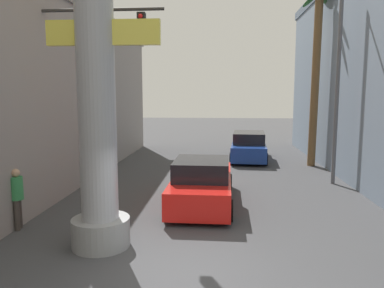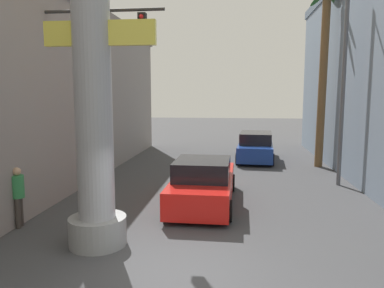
% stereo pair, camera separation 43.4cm
% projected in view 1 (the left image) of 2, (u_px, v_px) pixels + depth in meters
% --- Properties ---
extents(ground_plane, '(84.50, 84.50, 0.00)m').
position_uv_depth(ground_plane, '(202.00, 173.00, 17.45)').
color(ground_plane, '#424244').
extents(neon_sign_pole, '(2.95, 1.39, 9.85)m').
position_uv_depth(neon_sign_pole, '(96.00, 68.00, 8.53)').
color(neon_sign_pole, '#9E9EA3').
rests_on(neon_sign_pole, ground).
extents(street_lamp, '(2.35, 0.28, 7.96)m').
position_uv_depth(street_lamp, '(330.00, 67.00, 14.87)').
color(street_lamp, '#59595E').
rests_on(street_lamp, ground).
extents(traffic_light_mast, '(4.71, 0.32, 6.31)m').
position_uv_depth(traffic_light_mast, '(61.00, 71.00, 11.71)').
color(traffic_light_mast, '#333333').
rests_on(traffic_light_mast, ground).
extents(car_lead, '(2.09, 5.07, 1.56)m').
position_uv_depth(car_lead, '(202.00, 183.00, 12.53)').
color(car_lead, black).
rests_on(car_lead, ground).
extents(car_far, '(2.25, 4.91, 1.56)m').
position_uv_depth(car_far, '(249.00, 147.00, 21.17)').
color(car_far, black).
rests_on(car_far, ground).
extents(palm_tree_mid_right, '(2.40, 2.28, 8.77)m').
position_uv_depth(palm_tree_mid_right, '(316.00, 66.00, 18.59)').
color(palm_tree_mid_right, brown).
rests_on(palm_tree_mid_right, ground).
extents(palm_tree_mid_left, '(2.37, 2.35, 7.17)m').
position_uv_depth(palm_tree_mid_left, '(72.00, 80.00, 17.11)').
color(palm_tree_mid_left, brown).
rests_on(palm_tree_mid_left, ground).
extents(pedestrian_far_left, '(0.47, 0.47, 1.73)m').
position_uv_depth(pedestrian_far_left, '(118.00, 142.00, 21.10)').
color(pedestrian_far_left, gray).
rests_on(pedestrian_far_left, ground).
extents(pedestrian_curb_left, '(0.40, 0.40, 1.68)m').
position_uv_depth(pedestrian_curb_left, '(17.00, 194.00, 10.09)').
color(pedestrian_curb_left, '#3F3833').
rests_on(pedestrian_curb_left, ground).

